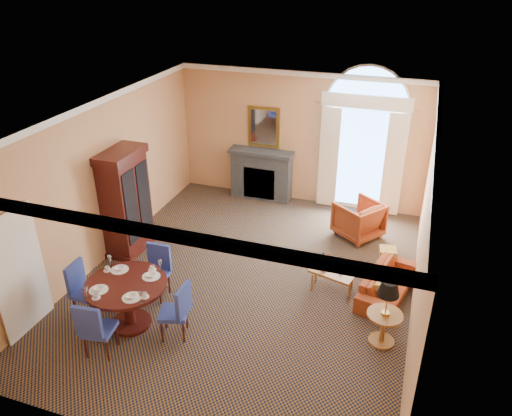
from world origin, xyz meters
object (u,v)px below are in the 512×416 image
(sofa, at_px, (388,284))
(coffee_table, at_px, (332,272))
(armoire, at_px, (126,203))
(armchair, at_px, (358,219))
(dining_table, at_px, (127,295))
(side_table, at_px, (386,305))

(sofa, height_order, coffee_table, coffee_table)
(armoire, relative_size, sofa, 1.31)
(armchair, bearing_deg, dining_table, -0.48)
(armoire, height_order, sofa, armoire)
(coffee_table, relative_size, side_table, 0.79)
(side_table, bearing_deg, sofa, 92.21)
(sofa, distance_m, side_table, 1.38)
(sofa, bearing_deg, armchair, 36.02)
(armoire, relative_size, side_table, 1.91)
(sofa, bearing_deg, coffee_table, 113.23)
(dining_table, xyz_separation_m, sofa, (3.97, 2.22, -0.37))
(coffee_table, bearing_deg, sofa, 25.20)
(armoire, bearing_deg, sofa, 0.78)
(armoire, height_order, armchair, armoire)
(armoire, xyz_separation_m, sofa, (5.27, 0.07, -0.81))
(armoire, relative_size, coffee_table, 2.43)
(armchair, bearing_deg, armoire, -28.97)
(dining_table, relative_size, coffee_table, 1.48)
(sofa, bearing_deg, armoire, 103.85)
(armoire, bearing_deg, dining_table, -58.75)
(dining_table, bearing_deg, armoire, 121.25)
(dining_table, height_order, coffee_table, dining_table)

